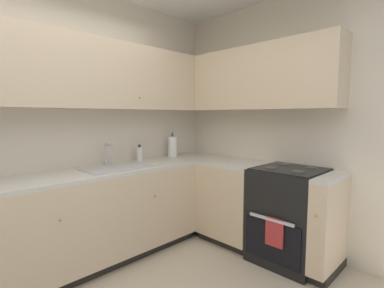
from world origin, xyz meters
The scene contains 13 objects.
wall_back centered at (0.00, 1.51, 1.34)m, with size 4.20×0.05×2.69m, color beige.
wall_right centered at (2.07, 0.00, 1.34)m, with size 0.05×3.07×2.69m, color beige.
lower_cabinets_back centered at (0.41, 1.19, 0.44)m, with size 2.08×0.62×0.88m.
countertop_back centered at (0.41, 1.18, 0.90)m, with size 3.28×0.60×0.04m, color beige.
lower_cabinets_right centered at (1.75, 0.36, 0.44)m, with size 0.62×1.44×0.88m.
countertop_right centered at (1.75, 0.36, 0.90)m, with size 0.60×1.44×0.03m.
oven_range centered at (1.77, -0.10, 0.46)m, with size 0.68×0.62×1.06m.
upper_cabinets_back centered at (0.25, 1.32, 1.83)m, with size 2.96×0.34×0.67m.
upper_cabinets_right centered at (1.89, 0.49, 1.83)m, with size 0.32×1.99×0.67m.
sink centered at (0.62, 1.15, 0.87)m, with size 0.66×0.40×0.10m.
faucet centered at (0.62, 1.36, 1.05)m, with size 0.07×0.16×0.23m.
soap_bottle centered at (1.03, 1.36, 1.00)m, with size 0.07×0.07×0.19m.
paper_towel_roll centered at (1.51, 1.34, 1.04)m, with size 0.11×0.11×0.32m.
Camera 1 is at (-0.82, -1.33, 1.43)m, focal length 26.51 mm.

